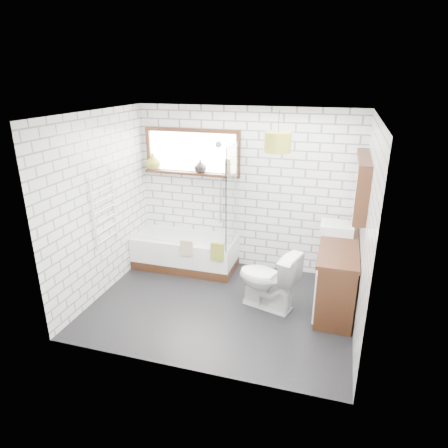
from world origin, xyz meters
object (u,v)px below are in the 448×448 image
(toilet, at_px, (267,279))
(vanity, at_px, (337,273))
(basin, at_px, (337,228))
(pendant, at_px, (278,142))
(bathtub, at_px, (185,252))

(toilet, bearing_deg, vanity, 129.42)
(basin, height_order, pendant, pendant)
(vanity, bearing_deg, pendant, 167.79)
(vanity, relative_size, toilet, 1.85)
(toilet, bearing_deg, pendant, -159.95)
(vanity, height_order, pendant, pendant)
(bathtub, relative_size, pendant, 4.61)
(bathtub, relative_size, toilet, 1.95)
(bathtub, xyz_separation_m, vanity, (2.34, -0.42, 0.18))
(bathtub, height_order, basin, basin)
(basin, distance_m, toilet, 1.23)
(bathtub, bearing_deg, basin, -0.90)
(vanity, bearing_deg, bathtub, 169.73)
(bathtub, height_order, pendant, pendant)
(basin, distance_m, pendant, 1.45)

